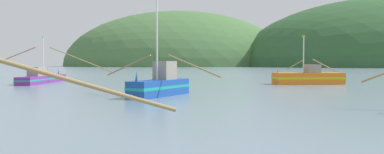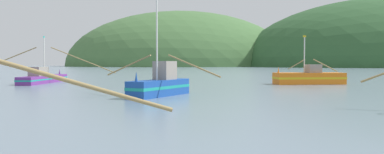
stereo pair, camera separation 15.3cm
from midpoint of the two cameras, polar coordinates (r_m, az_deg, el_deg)
hill_far_center at (r=270.89m, az=15.61°, el=1.61°), size 149.58×119.67×50.72m
hill_far_right at (r=258.94m, az=-1.82°, el=1.66°), size 153.25×122.60×73.69m
fishing_boat_blue at (r=28.78m, az=-4.93°, el=-1.14°), size 8.19×6.18×7.71m
fishing_boat_purple at (r=50.02m, az=-21.71°, el=-0.10°), size 17.59×12.12×5.78m
fishing_boat_orange at (r=46.11m, az=17.02°, el=-0.07°), size 8.14×13.68×5.66m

